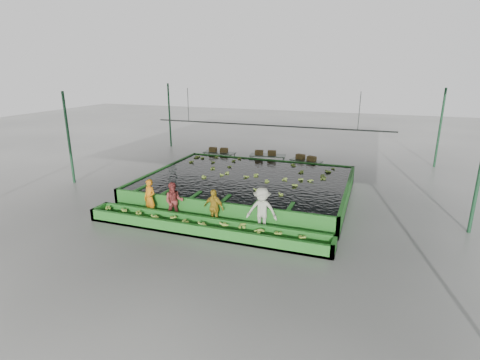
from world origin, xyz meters
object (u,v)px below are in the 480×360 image
(worker_a, at_px, (150,198))
(worker_d, at_px, (262,211))
(flotation_tank, at_px, (247,185))
(packing_table_mid, at_px, (267,163))
(box_stack_mid, at_px, (265,155))
(packing_table_right, at_px, (306,167))
(worker_b, at_px, (174,201))
(sorting_trough, at_px, (204,227))
(packing_table_left, at_px, (220,159))
(box_stack_right, at_px, (306,160))
(worker_c, at_px, (214,208))
(box_stack_left, at_px, (218,152))

(worker_a, xyz_separation_m, worker_d, (4.99, 0.00, 0.09))
(worker_a, bearing_deg, flotation_tank, 71.11)
(packing_table_mid, height_order, box_stack_mid, box_stack_mid)
(packing_table_right, bearing_deg, flotation_tank, -114.70)
(worker_d, bearing_deg, packing_table_mid, 98.04)
(flotation_tank, relative_size, worker_b, 6.10)
(flotation_tank, xyz_separation_m, worker_a, (-2.91, -4.30, 0.38))
(packing_table_right, height_order, box_stack_mid, box_stack_mid)
(sorting_trough, distance_m, worker_b, 1.99)
(packing_table_left, xyz_separation_m, packing_table_mid, (3.24, 0.02, 0.04))
(sorting_trough, bearing_deg, packing_table_left, 109.59)
(packing_table_mid, bearing_deg, worker_a, -106.60)
(packing_table_left, xyz_separation_m, box_stack_right, (5.60, 0.11, 0.39))
(worker_c, distance_m, packing_table_mid, 8.98)
(flotation_tank, xyz_separation_m, packing_table_mid, (-0.23, 4.67, 0.05))
(flotation_tank, xyz_separation_m, box_stack_right, (2.13, 4.76, 0.41))
(sorting_trough, xyz_separation_m, packing_table_mid, (-0.23, 9.77, 0.25))
(flotation_tank, bearing_deg, worker_b, -111.98)
(flotation_tank, bearing_deg, worker_a, -124.07)
(worker_c, height_order, box_stack_left, worker_c)
(packing_table_right, bearing_deg, worker_b, -113.41)
(packing_table_right, bearing_deg, worker_d, -90.44)
(box_stack_right, bearing_deg, worker_c, -102.78)
(box_stack_right, bearing_deg, sorting_trough, -102.17)
(worker_a, distance_m, box_stack_right, 10.36)
(packing_table_mid, bearing_deg, worker_b, -99.50)
(worker_d, bearing_deg, box_stack_mid, 98.90)
(flotation_tank, height_order, sorting_trough, flotation_tank)
(worker_c, distance_m, box_stack_left, 9.75)
(worker_c, bearing_deg, flotation_tank, 100.50)
(packing_table_left, height_order, box_stack_right, box_stack_right)
(worker_d, height_order, box_stack_right, worker_d)
(packing_table_left, bearing_deg, box_stack_left, 138.41)
(sorting_trough, height_order, box_stack_mid, box_stack_mid)
(flotation_tank, distance_m, box_stack_right, 5.23)
(worker_a, relative_size, packing_table_mid, 0.75)
(packing_table_mid, bearing_deg, box_stack_mid, -151.15)
(worker_c, height_order, packing_table_left, worker_c)
(worker_c, height_order, box_stack_mid, worker_c)
(box_stack_left, bearing_deg, packing_table_mid, -1.23)
(packing_table_left, height_order, packing_table_right, packing_table_left)
(sorting_trough, distance_m, packing_table_left, 10.35)
(worker_c, relative_size, box_stack_left, 1.26)
(worker_c, xyz_separation_m, box_stack_left, (-3.65, 9.04, 0.15))
(worker_b, height_order, worker_d, worker_d)
(worker_c, xyz_separation_m, packing_table_mid, (-0.31, 8.97, -0.28))
(worker_d, distance_m, packing_table_left, 10.54)
(packing_table_left, bearing_deg, worker_d, -58.17)
(packing_table_mid, height_order, box_stack_left, box_stack_left)
(worker_b, relative_size, packing_table_left, 0.80)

